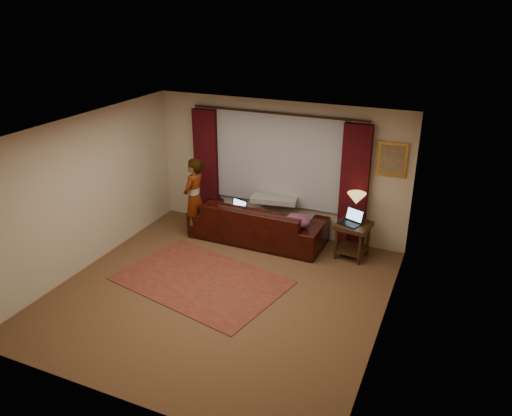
{
  "coord_description": "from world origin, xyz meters",
  "views": [
    {
      "loc": [
        3.22,
        -5.98,
        4.32
      ],
      "look_at": [
        0.1,
        1.2,
        1.0
      ],
      "focal_mm": 35.0,
      "sensor_mm": 36.0,
      "label": 1
    }
  ],
  "objects": [
    {
      "name": "wall_front",
      "position": [
        0.0,
        -2.5,
        1.3
      ],
      "size": [
        5.0,
        0.02,
        2.6
      ],
      "primitive_type": "cube",
      "color": "#C2B397",
      "rests_on": "ground"
    },
    {
      "name": "end_table",
      "position": [
        1.63,
        1.99,
        0.33
      ],
      "size": [
        0.64,
        0.64,
        0.65
      ],
      "primitive_type": "cube",
      "rotation": [
        0.0,
        0.0,
        -0.13
      ],
      "color": "black",
      "rests_on": "floor"
    },
    {
      "name": "sheer_curtain",
      "position": [
        0.0,
        2.44,
        1.5
      ],
      "size": [
        2.5,
        0.05,
        1.8
      ],
      "primitive_type": "cube",
      "color": "#9C9CA4",
      "rests_on": "wall_back"
    },
    {
      "name": "laptop_sofa",
      "position": [
        -0.6,
        1.82,
        0.65
      ],
      "size": [
        0.45,
        0.47,
        0.26
      ],
      "primitive_type": null,
      "rotation": [
        0.0,
        0.0,
        -0.3
      ],
      "color": "black",
      "rests_on": "sofa"
    },
    {
      "name": "sofa",
      "position": [
        -0.19,
        1.96,
        0.52
      ],
      "size": [
        2.58,
        1.14,
        1.04
      ],
      "primitive_type": "imported",
      "rotation": [
        0.0,
        0.0,
        3.13
      ],
      "color": "black",
      "rests_on": "floor"
    },
    {
      "name": "wall_right",
      "position": [
        2.5,
        0.0,
        1.3
      ],
      "size": [
        0.02,
        5.0,
        2.6
      ],
      "primitive_type": "cube",
      "color": "#C2B397",
      "rests_on": "ground"
    },
    {
      "name": "ceiling",
      "position": [
        0.0,
        0.0,
        2.6
      ],
      "size": [
        5.0,
        5.0,
        0.02
      ],
      "primitive_type": "cube",
      "color": "silver",
      "rests_on": "ground"
    },
    {
      "name": "drape_right",
      "position": [
        1.5,
        2.39,
        1.18
      ],
      "size": [
        0.5,
        0.14,
        2.3
      ],
      "primitive_type": "cube",
      "color": "#35070C",
      "rests_on": "floor"
    },
    {
      "name": "area_rug",
      "position": [
        -0.44,
        0.18,
        0.01
      ],
      "size": [
        2.96,
        2.28,
        0.01
      ],
      "primitive_type": "cube",
      "rotation": [
        0.0,
        0.0,
        -0.21
      ],
      "color": "brown",
      "rests_on": "floor"
    },
    {
      "name": "drape_left",
      "position": [
        -1.5,
        2.39,
        1.18
      ],
      "size": [
        0.5,
        0.14,
        2.3
      ],
      "primitive_type": "cube",
      "color": "#35070C",
      "rests_on": "floor"
    },
    {
      "name": "floor",
      "position": [
        0.0,
        0.0,
        -0.01
      ],
      "size": [
        5.0,
        5.0,
        0.01
      ],
      "primitive_type": "cube",
      "color": "brown",
      "rests_on": "ground"
    },
    {
      "name": "laptop_table",
      "position": [
        1.57,
        1.94,
        0.78
      ],
      "size": [
        0.48,
        0.5,
        0.26
      ],
      "primitive_type": null,
      "rotation": [
        0.0,
        0.0,
        -0.4
      ],
      "color": "black",
      "rests_on": "end_table"
    },
    {
      "name": "curtain_rod",
      "position": [
        0.0,
        2.39,
        2.38
      ],
      "size": [
        0.04,
        0.04,
        3.4
      ],
      "primitive_type": "cylinder",
      "color": "black",
      "rests_on": "wall_back"
    },
    {
      "name": "wall_back",
      "position": [
        0.0,
        2.5,
        1.3
      ],
      "size": [
        5.0,
        0.02,
        2.6
      ],
      "primitive_type": "cube",
      "color": "#C2B397",
      "rests_on": "ground"
    },
    {
      "name": "picture_frame",
      "position": [
        2.1,
        2.47,
        1.75
      ],
      "size": [
        0.5,
        0.04,
        0.6
      ],
      "primitive_type": "cube",
      "color": "gold",
      "rests_on": "wall_back"
    },
    {
      "name": "tiffany_lamp",
      "position": [
        1.61,
        2.11,
        0.92
      ],
      "size": [
        0.4,
        0.4,
        0.53
      ],
      "primitive_type": null,
      "rotation": [
        0.0,
        0.0,
        -0.24
      ],
      "color": "olive",
      "rests_on": "end_table"
    },
    {
      "name": "person",
      "position": [
        -1.38,
        1.65,
        0.78
      ],
      "size": [
        0.47,
        0.47,
        1.57
      ],
      "primitive_type": "imported",
      "rotation": [
        0.0,
        0.0,
        -1.6
      ],
      "color": "gray",
      "rests_on": "floor"
    },
    {
      "name": "wall_left",
      "position": [
        -2.5,
        0.0,
        1.3
      ],
      "size": [
        0.02,
        5.0,
        2.6
      ],
      "primitive_type": "cube",
      "color": "#C2B397",
      "rests_on": "ground"
    },
    {
      "name": "clothing_pile",
      "position": [
        0.64,
        1.75,
        0.63
      ],
      "size": [
        0.58,
        0.48,
        0.22
      ],
      "primitive_type": "ellipsoid",
      "rotation": [
        0.0,
        0.0,
        -0.16
      ],
      "color": "brown",
      "rests_on": "sofa"
    },
    {
      "name": "throw_blanket",
      "position": [
        0.03,
        2.23,
        1.04
      ],
      "size": [
        0.92,
        0.49,
        0.1
      ],
      "primitive_type": "cube",
      "rotation": [
        0.0,
        0.0,
        0.17
      ],
      "color": "gray",
      "rests_on": "sofa"
    }
  ]
}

